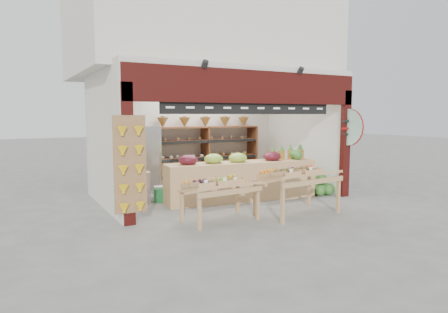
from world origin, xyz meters
TOP-DOWN VIEW (x-y plane):
  - ground at (0.00, 0.00)m, footprint 60.00×60.00m
  - shop_structure at (0.00, 1.61)m, footprint 6.36×5.12m
  - banana_board at (-2.73, -1.17)m, footprint 0.60×0.15m
  - gift_sign at (2.75, -1.15)m, footprint 0.04×0.93m
  - back_shelving at (0.32, 1.93)m, footprint 3.25×0.53m
  - refrigerator at (-1.51, 1.86)m, footprint 0.72×0.72m
  - cardboard_stack at (-1.73, 0.76)m, footprint 1.10×0.80m
  - mid_counter at (0.24, -0.17)m, footprint 3.78×1.17m
  - display_table_left at (-1.22, -1.61)m, footprint 1.48×0.89m
  - display_table_right at (0.47, -1.90)m, footprint 1.77×1.09m
  - watermelon_pile at (2.43, -0.57)m, footprint 0.74×0.69m

SIDE VIEW (x-z plane):
  - ground at x=0.00m, z-range 0.00..0.00m
  - watermelon_pile at x=2.43m, z-range -0.07..0.45m
  - cardboard_stack at x=-1.73m, z-range -0.09..0.61m
  - mid_counter at x=0.24m, z-range -0.07..1.08m
  - display_table_left at x=-1.22m, z-range 0.24..1.18m
  - display_table_right at x=0.47m, z-range 0.30..1.36m
  - refrigerator at x=-1.51m, z-range 0.00..1.76m
  - banana_board at x=-2.73m, z-range 0.22..2.02m
  - back_shelving at x=0.32m, z-range 0.22..2.21m
  - gift_sign at x=2.75m, z-range 1.29..2.21m
  - shop_structure at x=0.00m, z-range 1.22..6.62m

